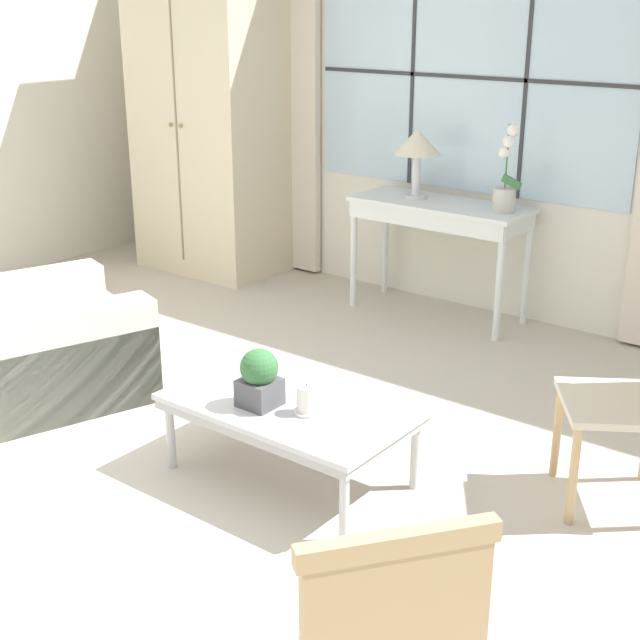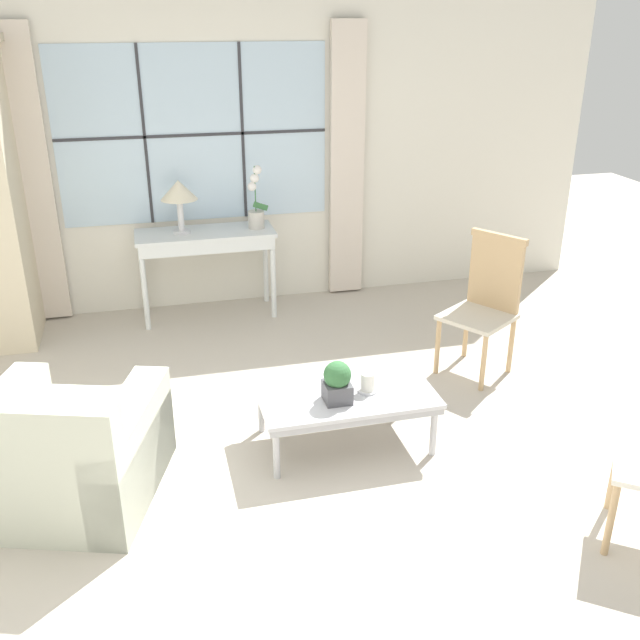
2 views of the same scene
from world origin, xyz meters
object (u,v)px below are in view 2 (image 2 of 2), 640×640
object	(u,v)px
potted_plant_small	(337,382)
pillar_candle	(367,383)
potted_orchid	(256,206)
coffee_table	(345,397)
side_chair_wooden	(486,297)
console_table	(206,242)
armchair_upholstered	(64,455)
table_lamp	(179,192)

from	to	relation	value
potted_plant_small	pillar_candle	size ratio (longest dim) A/B	1.87
potted_orchid	coffee_table	distance (m)	2.31
side_chair_wooden	potted_orchid	bearing A→B (deg)	132.88
potted_plant_small	coffee_table	bearing A→B (deg)	51.60
console_table	armchair_upholstered	bearing A→B (deg)	-113.36
table_lamp	coffee_table	xyz separation A→B (m)	(0.78, -2.22, -0.77)
console_table	side_chair_wooden	xyz separation A→B (m)	(1.84, -1.51, -0.10)
table_lamp	potted_orchid	world-z (taller)	potted_orchid
coffee_table	potted_plant_small	bearing A→B (deg)	-128.40
console_table	potted_orchid	distance (m)	0.52
table_lamp	coffee_table	size ratio (longest dim) A/B	0.42
console_table	side_chair_wooden	bearing A→B (deg)	-39.36
coffee_table	potted_plant_small	size ratio (longest dim) A/B	4.16
pillar_candle	potted_orchid	bearing A→B (deg)	96.94
table_lamp	potted_orchid	distance (m)	0.64
console_table	table_lamp	xyz separation A→B (m)	(-0.19, 0.00, 0.43)
potted_orchid	side_chair_wooden	size ratio (longest dim) A/B	0.52
console_table	pillar_candle	bearing A→B (deg)	-72.51
table_lamp	pillar_candle	distance (m)	2.53
console_table	potted_plant_small	bearing A→B (deg)	-77.64
potted_orchid	armchair_upholstered	size ratio (longest dim) A/B	0.45
table_lamp	pillar_candle	bearing A→B (deg)	-68.30
armchair_upholstered	coffee_table	size ratio (longest dim) A/B	1.12
potted_orchid	coffee_table	world-z (taller)	potted_orchid
side_chair_wooden	coffee_table	bearing A→B (deg)	-150.29
coffee_table	pillar_candle	xyz separation A→B (m)	(0.12, -0.04, 0.10)
potted_orchid	table_lamp	bearing A→B (deg)	179.97
potted_orchid	potted_plant_small	xyz separation A→B (m)	(0.07, -2.32, -0.45)
side_chair_wooden	coffee_table	xyz separation A→B (m)	(-1.25, -0.71, -0.24)
console_table	side_chair_wooden	distance (m)	2.38
table_lamp	coffee_table	bearing A→B (deg)	-70.77
table_lamp	side_chair_wooden	bearing A→B (deg)	-36.68
armchair_upholstered	potted_plant_small	distance (m)	1.54
side_chair_wooden	pillar_candle	size ratio (longest dim) A/B	7.54
coffee_table	potted_orchid	bearing A→B (deg)	93.87
potted_orchid	coffee_table	bearing A→B (deg)	-86.13
side_chair_wooden	potted_plant_small	world-z (taller)	side_chair_wooden
side_chair_wooden	pillar_candle	distance (m)	1.36
potted_plant_small	side_chair_wooden	bearing A→B (deg)	31.45
table_lamp	armchair_upholstered	world-z (taller)	table_lamp
pillar_candle	coffee_table	bearing A→B (deg)	162.64
potted_orchid	pillar_candle	xyz separation A→B (m)	(0.28, -2.26, -0.52)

